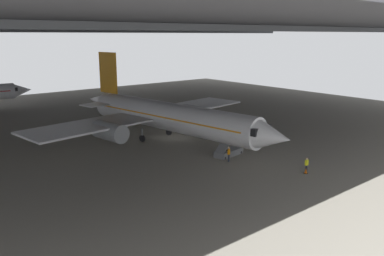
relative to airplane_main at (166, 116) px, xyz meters
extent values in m
plane|color=gray|center=(1.01, 0.89, -3.45)|extent=(110.00, 110.00, 0.00)
cube|color=#38383D|center=(1.01, 14.64, 12.31)|extent=(121.00, 99.00, 1.20)
cube|color=#4C4F54|center=(1.01, -10.11, 11.31)|extent=(115.50, 0.50, 0.70)
cube|color=#4C4F54|center=(1.01, 31.14, 11.31)|extent=(115.50, 0.50, 0.70)
cylinder|color=white|center=(0.09, -0.62, 0.02)|extent=(7.62, 28.12, 3.74)
cone|color=white|center=(2.28, -16.09, 0.02)|extent=(4.26, 4.96, 3.66)
cube|color=black|center=(1.95, -13.75, 0.49)|extent=(3.51, 3.04, 0.82)
cone|color=white|center=(-2.11, 14.84, 0.39)|extent=(3.99, 6.37, 3.18)
cube|color=orange|center=(-1.77, 12.50, 4.95)|extent=(0.81, 4.07, 6.12)
cube|color=white|center=(0.96, 11.86, 0.58)|extent=(5.14, 3.70, 0.16)
cube|color=white|center=(-4.22, 11.13, 0.58)|extent=(5.14, 3.70, 0.16)
cube|color=white|center=(9.05, 5.21, -0.35)|extent=(16.44, 8.93, 0.24)
cylinder|color=#9EA3A8|center=(7.47, 2.93, -1.01)|extent=(2.98, 5.14, 2.32)
cube|color=white|center=(-10.14, 2.49, -0.35)|extent=(16.44, 8.93, 0.24)
cylinder|color=#9EA3A8|center=(-7.99, 0.74, -1.01)|extent=(2.98, 5.14, 2.32)
cube|color=orange|center=(0.09, -0.62, 0.30)|extent=(7.41, 26.12, 0.16)
cylinder|color=#9EA3A8|center=(1.40, -9.88, -2.20)|extent=(0.20, 0.20, 1.15)
cylinder|color=black|center=(1.40, -9.88, -3.00)|extent=(0.42, 0.93, 0.90)
cylinder|color=#9EA3A8|center=(2.15, 2.42, -2.20)|extent=(0.20, 0.20, 1.15)
cylinder|color=black|center=(2.15, 2.42, -3.00)|extent=(0.42, 0.93, 0.90)
cylinder|color=#9EA3A8|center=(-2.74, 1.72, -2.20)|extent=(0.20, 0.20, 1.15)
cylinder|color=black|center=(-2.74, 1.72, -3.00)|extent=(0.42, 0.93, 0.90)
cube|color=slate|center=(1.95, -9.97, -3.10)|extent=(3.99, 2.02, 0.70)
cube|color=slate|center=(1.95, -9.97, -1.27)|extent=(3.70, 1.79, 3.05)
cube|color=slate|center=(3.67, -9.73, 0.21)|extent=(1.27, 1.44, 0.12)
cylinder|color=black|center=(3.59, -9.13, 0.71)|extent=(0.06, 0.06, 1.00)
cylinder|color=black|center=(3.76, -10.32, 0.71)|extent=(0.06, 0.06, 1.00)
cylinder|color=black|center=(3.40, -9.06, -3.30)|extent=(0.31, 0.16, 0.30)
cylinder|color=black|center=(3.60, -10.45, -3.30)|extent=(0.31, 0.16, 0.30)
cylinder|color=black|center=(0.31, -9.50, -3.30)|extent=(0.31, 0.16, 0.30)
cylinder|color=black|center=(0.50, -10.88, -3.30)|extent=(0.31, 0.16, 0.30)
cylinder|color=#232838|center=(3.86, -19.46, -3.05)|extent=(0.14, 0.14, 0.81)
cylinder|color=#232838|center=(4.04, -19.46, -3.05)|extent=(0.14, 0.14, 0.81)
cube|color=yellow|center=(3.95, -19.46, -2.36)|extent=(0.37, 0.23, 0.57)
cylinder|color=yellow|center=(3.72, -19.45, -2.33)|extent=(0.09, 0.09, 0.54)
cylinder|color=yellow|center=(4.18, -19.47, -2.33)|extent=(0.09, 0.09, 0.54)
sphere|color=beige|center=(3.95, -19.46, -1.95)|extent=(0.22, 0.22, 0.22)
cylinder|color=#232838|center=(0.33, -11.69, -3.02)|extent=(0.14, 0.14, 0.87)
cylinder|color=#232838|center=(0.17, -11.77, -3.02)|extent=(0.14, 0.14, 0.87)
cube|color=orange|center=(0.25, -11.73, -2.28)|extent=(0.42, 0.36, 0.61)
cylinder|color=orange|center=(0.46, -11.63, -2.25)|extent=(0.09, 0.09, 0.58)
cylinder|color=orange|center=(0.05, -11.83, -2.25)|extent=(0.09, 0.09, 0.58)
sphere|color=beige|center=(0.25, -11.73, -1.84)|extent=(0.23, 0.23, 0.23)
cone|color=white|center=(-6.57, 40.71, -0.31)|extent=(4.08, 3.49, 3.03)
cube|color=black|center=(-8.50, 40.97, 0.08)|extent=(2.49, 2.89, 0.68)
cube|color=black|center=(3.68, -19.61, -3.43)|extent=(0.36, 0.36, 0.04)
cone|color=orange|center=(3.68, -19.61, -3.13)|extent=(0.30, 0.30, 0.56)
cube|color=yellow|center=(2.81, 12.02, -2.90)|extent=(1.31, 2.26, 0.70)
cylinder|color=black|center=(3.32, 11.19, -3.23)|extent=(0.20, 0.45, 0.44)
cylinder|color=black|center=(2.22, 11.25, -3.23)|extent=(0.20, 0.45, 0.44)
cylinder|color=black|center=(3.40, 12.79, -3.23)|extent=(0.20, 0.45, 0.44)
cylinder|color=black|center=(2.30, 12.85, -3.23)|extent=(0.20, 0.45, 0.44)
camera|label=1|loc=(-29.96, -42.14, 10.56)|focal=36.96mm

